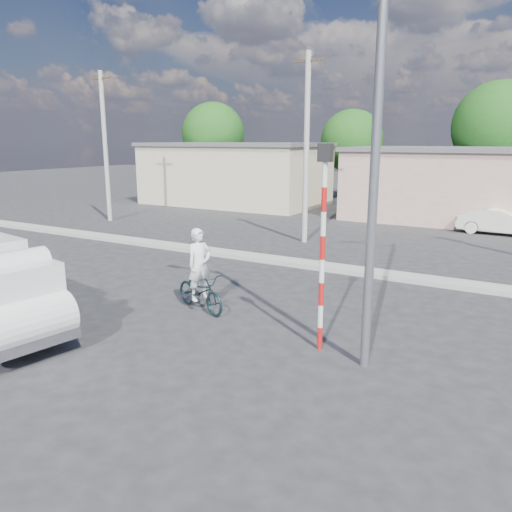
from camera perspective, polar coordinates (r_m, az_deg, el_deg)
The scene contains 10 objects.
ground_plane at distance 11.50m, azimuth -10.89°, elevation -9.76°, with size 120.00×120.00×0.00m, color #27272A.
median at distance 17.95m, azimuth 6.00°, elevation -0.95°, with size 40.00×0.80×0.16m, color #99968E.
bicycle at distance 13.31m, azimuth -6.38°, elevation -4.04°, with size 0.69×1.97×1.03m, color black.
cyclist at distance 13.18m, azimuth -6.43°, elevation -2.22°, with size 0.70×0.46×1.91m, color white.
car_cream at distance 26.60m, azimuth 26.02°, elevation 3.58°, with size 1.32×3.79×1.25m, color white.
traffic_pole at distance 10.35m, azimuth 7.67°, elevation 2.81°, with size 0.28×0.18×4.36m.
streetlight at distance 9.59m, azimuth 12.79°, elevation 16.02°, with size 2.34×0.22×9.00m.
building_row at distance 30.59m, azimuth 18.99°, elevation 8.13°, with size 37.80×7.30×4.44m.
tree_row at distance 37.71m, azimuth 16.24°, elevation 13.24°, with size 34.13×7.32×8.10m.
utility_poles at distance 20.28m, azimuth 19.67°, elevation 11.38°, with size 35.40×0.24×8.00m.
Camera 1 is at (7.07, -7.92, 4.43)m, focal length 35.00 mm.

